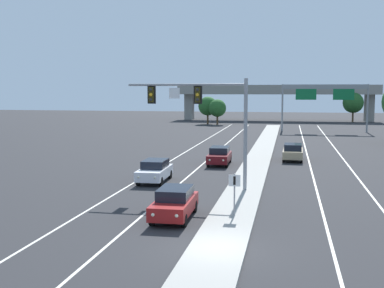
{
  "coord_description": "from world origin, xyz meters",
  "views": [
    {
      "loc": [
        2.82,
        -19.83,
        6.62
      ],
      "look_at": [
        -3.2,
        10.89,
        3.2
      ],
      "focal_mm": 46.53,
      "sensor_mm": 36.0,
      "label": 1
    }
  ],
  "objects_px": {
    "car_oncoming_white": "(155,171)",
    "car_receding_tan": "(293,152)",
    "overhead_signal_mast": "(206,109)",
    "tree_far_left_a": "(217,108)",
    "highway_sign_gantry": "(325,93)",
    "median_sign_post": "(234,188)",
    "car_oncoming_darkred": "(219,156)",
    "tree_far_right_b": "(353,103)",
    "tree_far_left_b": "(208,106)",
    "car_oncoming_red": "(175,203)"
  },
  "relations": [
    {
      "from": "median_sign_post",
      "to": "car_oncoming_darkred",
      "type": "bearing_deg",
      "value": 100.28
    },
    {
      "from": "highway_sign_gantry",
      "to": "tree_far_left_a",
      "type": "height_order",
      "value": "highway_sign_gantry"
    },
    {
      "from": "car_oncoming_darkred",
      "to": "tree_far_right_b",
      "type": "relative_size",
      "value": 0.74
    },
    {
      "from": "car_oncoming_white",
      "to": "tree_far_left_a",
      "type": "relative_size",
      "value": 0.93
    },
    {
      "from": "overhead_signal_mast",
      "to": "car_oncoming_white",
      "type": "relative_size",
      "value": 1.76
    },
    {
      "from": "car_receding_tan",
      "to": "car_oncoming_white",
      "type": "bearing_deg",
      "value": -127.07
    },
    {
      "from": "car_oncoming_red",
      "to": "tree_far_right_b",
      "type": "xyz_separation_m",
      "value": [
        18.52,
        81.89,
        3.16
      ]
    },
    {
      "from": "car_oncoming_white",
      "to": "tree_far_left_a",
      "type": "xyz_separation_m",
      "value": [
        -3.99,
        59.51,
        2.32
      ]
    },
    {
      "from": "car_oncoming_red",
      "to": "tree_far_left_b",
      "type": "distance_m",
      "value": 71.43
    },
    {
      "from": "car_receding_tan",
      "to": "tree_far_left_b",
      "type": "distance_m",
      "value": 50.57
    },
    {
      "from": "car_oncoming_darkred",
      "to": "highway_sign_gantry",
      "type": "relative_size",
      "value": 0.34
    },
    {
      "from": "tree_far_left_a",
      "to": "car_receding_tan",
      "type": "bearing_deg",
      "value": -73.4
    },
    {
      "from": "car_oncoming_darkred",
      "to": "tree_far_left_b",
      "type": "distance_m",
      "value": 52.85
    },
    {
      "from": "car_oncoming_white",
      "to": "car_receding_tan",
      "type": "relative_size",
      "value": 1.0
    },
    {
      "from": "car_oncoming_darkred",
      "to": "tree_far_left_b",
      "type": "height_order",
      "value": "tree_far_left_b"
    },
    {
      "from": "tree_far_left_b",
      "to": "tree_far_right_b",
      "type": "distance_m",
      "value": 30.47
    },
    {
      "from": "car_oncoming_red",
      "to": "tree_far_left_a",
      "type": "distance_m",
      "value": 69.71
    },
    {
      "from": "car_oncoming_darkred",
      "to": "highway_sign_gantry",
      "type": "height_order",
      "value": "highway_sign_gantry"
    },
    {
      "from": "overhead_signal_mast",
      "to": "car_oncoming_darkred",
      "type": "relative_size",
      "value": 1.76
    },
    {
      "from": "car_oncoming_darkred",
      "to": "car_receding_tan",
      "type": "height_order",
      "value": "same"
    },
    {
      "from": "car_oncoming_red",
      "to": "tree_far_right_b",
      "type": "distance_m",
      "value": 84.02
    },
    {
      "from": "highway_sign_gantry",
      "to": "tree_far_left_a",
      "type": "distance_m",
      "value": 23.01
    },
    {
      "from": "overhead_signal_mast",
      "to": "median_sign_post",
      "type": "xyz_separation_m",
      "value": [
        2.61,
        -6.9,
        -3.77
      ]
    },
    {
      "from": "car_oncoming_red",
      "to": "car_oncoming_white",
      "type": "bearing_deg",
      "value": 110.97
    },
    {
      "from": "median_sign_post",
      "to": "tree_far_left_b",
      "type": "distance_m",
      "value": 71.4
    },
    {
      "from": "tree_far_left_a",
      "to": "tree_far_right_b",
      "type": "xyz_separation_m",
      "value": [
        26.24,
        12.65,
        0.84
      ]
    },
    {
      "from": "median_sign_post",
      "to": "highway_sign_gantry",
      "type": "relative_size",
      "value": 0.17
    },
    {
      "from": "overhead_signal_mast",
      "to": "tree_far_left_a",
      "type": "relative_size",
      "value": 1.64
    },
    {
      "from": "car_oncoming_darkred",
      "to": "car_receding_tan",
      "type": "relative_size",
      "value": 1.0
    },
    {
      "from": "highway_sign_gantry",
      "to": "car_receding_tan",
      "type": "bearing_deg",
      "value": -98.44
    },
    {
      "from": "median_sign_post",
      "to": "car_receding_tan",
      "type": "height_order",
      "value": "median_sign_post"
    },
    {
      "from": "car_oncoming_darkred",
      "to": "tree_far_right_b",
      "type": "distance_m",
      "value": 65.92
    },
    {
      "from": "overhead_signal_mast",
      "to": "car_receding_tan",
      "type": "relative_size",
      "value": 1.76
    },
    {
      "from": "car_oncoming_red",
      "to": "highway_sign_gantry",
      "type": "relative_size",
      "value": 0.34
    },
    {
      "from": "overhead_signal_mast",
      "to": "car_oncoming_darkred",
      "type": "height_order",
      "value": "overhead_signal_mast"
    },
    {
      "from": "car_oncoming_darkred",
      "to": "highway_sign_gantry",
      "type": "xyz_separation_m",
      "value": [
        11.38,
        37.56,
        5.34
      ]
    },
    {
      "from": "car_oncoming_red",
      "to": "tree_far_left_a",
      "type": "relative_size",
      "value": 0.93
    },
    {
      "from": "overhead_signal_mast",
      "to": "car_oncoming_white",
      "type": "xyz_separation_m",
      "value": [
        -4.16,
        2.34,
        -4.54
      ]
    },
    {
      "from": "overhead_signal_mast",
      "to": "tree_far_left_b",
      "type": "height_order",
      "value": "overhead_signal_mast"
    },
    {
      "from": "tree_far_right_b",
      "to": "car_oncoming_darkred",
      "type": "bearing_deg",
      "value": -106.59
    },
    {
      "from": "overhead_signal_mast",
      "to": "car_oncoming_white",
      "type": "height_order",
      "value": "overhead_signal_mast"
    },
    {
      "from": "overhead_signal_mast",
      "to": "car_oncoming_red",
      "type": "distance_m",
      "value": 8.69
    },
    {
      "from": "tree_far_left_b",
      "to": "median_sign_post",
      "type": "bearing_deg",
      "value": -79.63
    },
    {
      "from": "car_oncoming_darkred",
      "to": "car_oncoming_red",
      "type": "bearing_deg",
      "value": -89.16
    },
    {
      "from": "overhead_signal_mast",
      "to": "tree_far_left_a",
      "type": "xyz_separation_m",
      "value": [
        -8.14,
        61.84,
        -2.22
      ]
    },
    {
      "from": "car_receding_tan",
      "to": "tree_far_right_b",
      "type": "xyz_separation_m",
      "value": [
        12.4,
        59.11,
        3.16
      ]
    },
    {
      "from": "tree_far_left_b",
      "to": "tree_far_left_a",
      "type": "distance_m",
      "value": 2.58
    },
    {
      "from": "overhead_signal_mast",
      "to": "median_sign_post",
      "type": "distance_m",
      "value": 8.28
    },
    {
      "from": "median_sign_post",
      "to": "car_receding_tan",
      "type": "xyz_separation_m",
      "value": [
        3.09,
        22.29,
        -0.77
      ]
    },
    {
      "from": "car_receding_tan",
      "to": "tree_far_left_b",
      "type": "bearing_deg",
      "value": 108.4
    }
  ]
}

